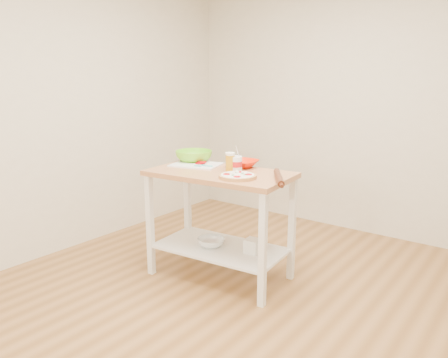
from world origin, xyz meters
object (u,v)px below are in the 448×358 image
shelf_glass_bowl (211,242)px  shelf_bin (253,246)px  pizza (238,176)px  rolling_pin (279,178)px  prep_island (220,202)px  cutting_board (196,164)px  beer_pint (230,162)px  knife (191,161)px  yogurt_tub (236,164)px  spatula (203,166)px  green_bowl (194,156)px  orange_bowl (242,164)px

shelf_glass_bowl → shelf_bin: 0.36m
pizza → rolling_pin: 0.31m
prep_island → shelf_glass_bowl: bearing=-150.6°
cutting_board → beer_pint: 0.39m
cutting_board → knife: bearing=134.4°
pizza → yogurt_tub: size_ratio=1.31×
shelf_bin → beer_pint: bearing=-176.7°
beer_pint → spatula: bearing=-177.0°
cutting_board → rolling_pin: bearing=-20.4°
green_bowl → shelf_bin: 0.96m
orange_bowl → spatula: bearing=-138.6°
shelf_glass_bowl → green_bowl: bearing=149.2°
green_bowl → rolling_pin: bearing=-10.6°
orange_bowl → rolling_pin: 0.56m
prep_island → knife: 0.53m
pizza → spatula: 0.47m
cutting_board → green_bowl: size_ratio=1.44×
rolling_pin → shelf_glass_bowl: 0.87m
knife → shelf_glass_bowl: 0.74m
shelf_glass_bowl → shelf_bin: bearing=15.7°
knife → yogurt_tub: (0.53, -0.06, 0.04)m
pizza → prep_island: bearing=157.8°
beer_pint → rolling_pin: size_ratio=0.37×
green_bowl → rolling_pin: green_bowl is taller
shelf_bin → spatula: bearing=-176.9°
yogurt_tub → shelf_glass_bowl: yogurt_tub is taller
knife → green_bowl: (0.00, 0.03, 0.03)m
prep_island → green_bowl: green_bowl is taller
spatula → shelf_bin: (0.49, 0.03, -0.60)m
green_bowl → yogurt_tub: 0.53m
orange_bowl → rolling_pin: orange_bowl is taller
spatula → shelf_glass_bowl: size_ratio=0.64×
prep_island → cutting_board: bearing=165.9°
knife → yogurt_tub: yogurt_tub is taller
beer_pint → shelf_bin: (0.22, 0.01, -0.66)m
orange_bowl → beer_pint: (0.02, -0.20, 0.05)m
orange_bowl → yogurt_tub: yogurt_tub is taller
prep_island → cutting_board: 0.42m
pizza → green_bowl: 0.73m
pizza → knife: size_ratio=1.26×
beer_pint → shelf_bin: size_ratio=1.36×
spatula → yogurt_tub: 0.31m
yogurt_tub → shelf_bin: (0.19, -0.03, -0.64)m
beer_pint → yogurt_tub: bearing=53.2°
pizza → beer_pint: (-0.18, 0.15, 0.06)m
orange_bowl → yogurt_tub: bearing=-72.8°
prep_island → shelf_bin: 0.44m
cutting_board → shelf_glass_bowl: (0.25, -0.12, -0.61)m
prep_island → cutting_board: cutting_board is taller
spatula → orange_bowl: size_ratio=0.58×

